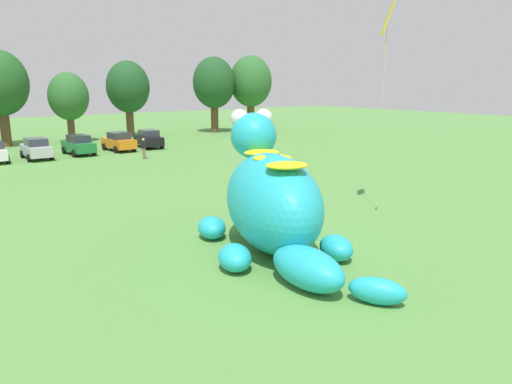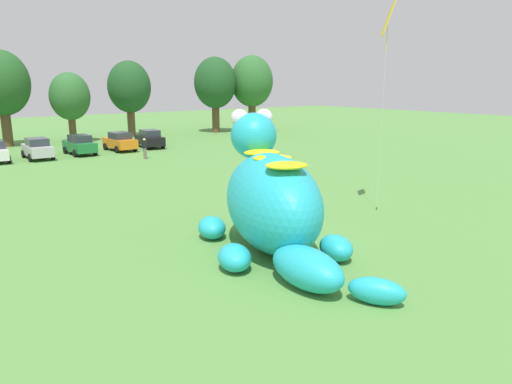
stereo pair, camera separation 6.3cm
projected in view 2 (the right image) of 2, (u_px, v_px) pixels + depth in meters
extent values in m
plane|color=#568E42|center=(294.00, 240.00, 18.96)|extent=(160.00, 160.00, 0.00)
ellipsoid|color=#23B2C6|center=(272.00, 202.00, 17.63)|extent=(5.37, 7.13, 3.60)
ellipsoid|color=#23B2C6|center=(254.00, 136.00, 19.69)|extent=(2.55, 2.65, 1.90)
sphere|color=white|center=(240.00, 118.00, 19.67)|extent=(0.76, 0.76, 0.76)
sphere|color=white|center=(264.00, 118.00, 19.93)|extent=(0.76, 0.76, 0.76)
ellipsoid|color=yellow|center=(262.00, 153.00, 18.61)|extent=(1.77, 1.61, 0.24)
ellipsoid|color=yellow|center=(273.00, 158.00, 17.25)|extent=(1.77, 1.61, 0.24)
ellipsoid|color=yellow|center=(286.00, 165.00, 15.75)|extent=(1.77, 1.61, 0.24)
ellipsoid|color=#23B2C6|center=(212.00, 227.00, 19.09)|extent=(1.60, 1.84, 0.88)
ellipsoid|color=#23B2C6|center=(305.00, 220.00, 20.10)|extent=(1.60, 1.84, 0.88)
ellipsoid|color=#23B2C6|center=(234.00, 257.00, 15.82)|extent=(1.60, 1.84, 0.88)
ellipsoid|color=#23B2C6|center=(336.00, 248.00, 16.74)|extent=(1.60, 1.84, 0.88)
ellipsoid|color=#23B2C6|center=(307.00, 268.00, 14.43)|extent=(1.54, 2.93, 1.26)
ellipsoid|color=#23B2C6|center=(377.00, 291.00, 13.41)|extent=(1.48, 1.81, 0.77)
cylinder|color=black|center=(5.00, 155.00, 38.75)|extent=(0.28, 0.65, 0.64)
cylinder|color=black|center=(9.00, 159.00, 36.68)|extent=(0.28, 0.65, 0.64)
cube|color=#B7BABF|center=(38.00, 150.00, 38.78)|extent=(1.74, 4.12, 0.80)
cube|color=#2D333D|center=(37.00, 142.00, 38.51)|extent=(1.52, 1.98, 0.60)
cylinder|color=black|center=(24.00, 154.00, 39.38)|extent=(0.25, 0.64, 0.64)
cylinder|color=black|center=(45.00, 152.00, 40.36)|extent=(0.25, 0.64, 0.64)
cylinder|color=black|center=(30.00, 158.00, 37.39)|extent=(0.25, 0.64, 0.64)
cylinder|color=black|center=(53.00, 156.00, 38.37)|extent=(0.25, 0.64, 0.64)
cube|color=#1E7238|center=(80.00, 146.00, 41.13)|extent=(1.84, 4.16, 0.80)
cube|color=#2D333D|center=(80.00, 138.00, 40.85)|extent=(1.56, 2.02, 0.60)
cylinder|color=black|center=(65.00, 150.00, 41.66)|extent=(0.26, 0.65, 0.64)
cylinder|color=black|center=(85.00, 148.00, 42.70)|extent=(0.26, 0.65, 0.64)
cylinder|color=black|center=(75.00, 153.00, 39.73)|extent=(0.26, 0.65, 0.64)
cylinder|color=black|center=(95.00, 152.00, 40.78)|extent=(0.26, 0.65, 0.64)
cube|color=orange|center=(120.00, 143.00, 43.40)|extent=(1.90, 4.18, 0.80)
cube|color=#2D333D|center=(120.00, 135.00, 43.13)|extent=(1.59, 2.04, 0.60)
cylinder|color=black|center=(106.00, 147.00, 43.91)|extent=(0.27, 0.65, 0.64)
cylinder|color=black|center=(123.00, 145.00, 44.97)|extent=(0.27, 0.65, 0.64)
cylinder|color=black|center=(117.00, 150.00, 42.01)|extent=(0.27, 0.65, 0.64)
cylinder|color=black|center=(135.00, 148.00, 43.07)|extent=(0.27, 0.65, 0.64)
cube|color=black|center=(150.00, 140.00, 45.48)|extent=(2.11, 4.25, 0.80)
cube|color=#2D333D|center=(150.00, 133.00, 45.19)|extent=(1.69, 2.11, 0.60)
cylinder|color=black|center=(137.00, 143.00, 46.20)|extent=(0.30, 0.66, 0.64)
cylinder|color=black|center=(154.00, 142.00, 47.05)|extent=(0.30, 0.66, 0.64)
cylinder|color=black|center=(146.00, 146.00, 44.08)|extent=(0.30, 0.66, 0.64)
cylinder|color=black|center=(163.00, 145.00, 44.94)|extent=(0.30, 0.66, 0.64)
cylinder|color=brown|center=(7.00, 130.00, 46.20)|extent=(0.92, 0.92, 3.24)
ellipsoid|color=#235623|center=(1.00, 83.00, 45.19)|extent=(5.18, 5.18, 6.21)
cylinder|color=brown|center=(73.00, 130.00, 49.33)|extent=(0.72, 0.72, 2.52)
ellipsoid|color=#2D662D|center=(70.00, 96.00, 48.54)|extent=(4.03, 4.03, 4.84)
cylinder|color=brown|center=(131.00, 124.00, 54.30)|extent=(0.86, 0.86, 3.00)
ellipsoid|color=#1E4C23|center=(129.00, 87.00, 53.36)|extent=(4.80, 4.80, 5.76)
cylinder|color=brown|center=(216.00, 119.00, 59.30)|extent=(0.93, 0.93, 3.24)
ellipsoid|color=#1E4C23|center=(215.00, 83.00, 58.29)|extent=(5.18, 5.18, 6.22)
cylinder|color=brown|center=(252.00, 118.00, 61.16)|extent=(0.95, 0.95, 3.33)
ellipsoid|color=#2D662D|center=(252.00, 81.00, 60.12)|extent=(5.33, 5.33, 6.40)
cylinder|color=#726656|center=(145.00, 154.00, 38.79)|extent=(0.26, 0.26, 0.88)
cube|color=black|center=(145.00, 145.00, 38.62)|extent=(0.38, 0.22, 0.60)
sphere|color=beige|center=(144.00, 140.00, 38.53)|extent=(0.22, 0.22, 0.22)
cylinder|color=brown|center=(377.00, 208.00, 23.37)|extent=(0.06, 0.06, 0.15)
cylinder|color=silver|center=(382.00, 117.00, 22.36)|extent=(0.01, 0.01, 8.80)
cube|color=yellow|center=(388.00, 19.00, 21.37)|extent=(1.13, 1.13, 1.44)
cylinder|color=yellow|center=(387.00, 40.00, 21.57)|extent=(0.03, 0.03, 1.20)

